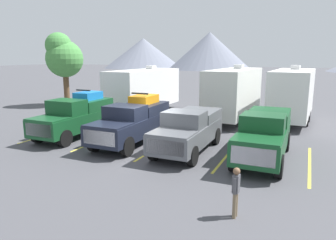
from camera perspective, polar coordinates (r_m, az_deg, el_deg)
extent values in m
plane|color=#47474C|center=(15.79, -2.90, -5.58)|extent=(240.00, 240.00, 0.00)
cube|color=#144723|center=(19.01, -16.65, -0.24)|extent=(2.01, 5.30, 0.94)
cube|color=#144723|center=(17.55, -20.77, 0.22)|extent=(1.92, 1.49, 0.08)
cube|color=#144723|center=(18.50, -17.76, 2.18)|extent=(1.88, 1.38, 0.84)
cube|color=slate|center=(18.09, -18.92, 2.03)|extent=(1.76, 0.24, 0.62)
cube|color=#144723|center=(19.96, -14.12, 2.73)|extent=(1.97, 2.44, 0.63)
cube|color=silver|center=(17.15, -22.32, -1.72)|extent=(1.70, 0.06, 0.66)
cylinder|color=black|center=(17.21, -18.10, -3.16)|extent=(0.28, 0.90, 0.90)
cylinder|color=black|center=(18.47, -22.36, -2.47)|extent=(0.28, 0.90, 0.90)
cylinder|color=black|center=(19.93, -11.20, -0.82)|extent=(0.28, 0.90, 0.90)
cylinder|color=black|center=(21.03, -15.31, -0.37)|extent=(0.28, 0.90, 0.90)
cube|color=blue|center=(19.88, -14.20, 4.27)|extent=(1.10, 1.56, 0.45)
cylinder|color=black|center=(19.19, -14.12, 4.01)|extent=(0.18, 0.44, 0.44)
cylinder|color=black|center=(19.76, -16.19, 4.11)|extent=(0.18, 0.44, 0.44)
cylinder|color=black|center=(20.04, -12.24, 4.40)|extent=(0.18, 0.44, 0.44)
cylinder|color=black|center=(20.58, -14.27, 4.49)|extent=(0.18, 0.44, 0.44)
cube|color=black|center=(19.50, -15.05, 5.20)|extent=(1.00, 0.08, 0.08)
cube|color=black|center=(16.90, -6.74, -1.17)|extent=(2.04, 5.63, 0.94)
cube|color=black|center=(15.12, -10.70, -0.83)|extent=(1.95, 1.58, 0.08)
cube|color=black|center=(16.31, -7.72, 1.34)|extent=(1.91, 1.47, 0.73)
cube|color=slate|center=(15.81, -8.83, 1.12)|extent=(1.78, 0.21, 0.54)
cube|color=black|center=(18.05, -4.34, 2.15)|extent=(1.99, 2.59, 0.57)
cube|color=silver|center=(14.63, -12.32, -3.18)|extent=(1.72, 0.06, 0.66)
cylinder|color=black|center=(14.96, -7.37, -4.74)|extent=(0.28, 0.95, 0.95)
cylinder|color=black|center=(15.98, -13.10, -3.89)|extent=(0.28, 0.95, 0.95)
cylinder|color=black|center=(18.22, -1.11, -1.67)|extent=(0.28, 0.95, 0.95)
cylinder|color=black|center=(19.07, -6.19, -1.14)|extent=(0.28, 0.95, 0.95)
cube|color=orange|center=(17.97, -4.36, 3.76)|extent=(1.12, 1.66, 0.45)
cylinder|color=black|center=(17.26, -3.93, 3.42)|extent=(0.18, 0.44, 0.44)
cylinder|color=black|center=(17.70, -6.54, 3.58)|extent=(0.18, 0.44, 0.44)
cylinder|color=black|center=(18.27, -2.25, 3.89)|extent=(0.18, 0.44, 0.44)
cylinder|color=black|center=(18.68, -4.77, 4.04)|extent=(0.18, 0.44, 0.44)
cube|color=black|center=(17.52, -5.11, 4.78)|extent=(1.01, 0.08, 0.08)
cube|color=#595B60|center=(15.50, 3.57, -2.53)|extent=(2.01, 5.43, 0.89)
cube|color=#595B60|center=(13.62, 0.71, -2.39)|extent=(1.92, 1.52, 0.08)
cube|color=#595B60|center=(14.87, 2.95, 0.12)|extent=(1.88, 1.41, 0.76)
cube|color=slate|center=(14.35, 2.14, -0.14)|extent=(1.76, 0.22, 0.56)
cube|color=#595B60|center=(16.70, 5.36, 0.92)|extent=(1.96, 2.50, 0.51)
cube|color=silver|center=(13.09, -0.57, -4.97)|extent=(1.70, 0.06, 0.62)
cylinder|color=black|center=(13.65, 4.45, -6.45)|extent=(0.28, 0.88, 0.88)
cylinder|color=black|center=(14.34, -2.52, -5.54)|extent=(0.28, 0.88, 0.88)
cylinder|color=black|center=(17.04, 8.63, -2.88)|extent=(0.28, 0.88, 0.88)
cylinder|color=black|center=(17.59, 2.85, -2.30)|extent=(0.28, 0.88, 0.88)
cube|color=#144723|center=(14.83, 16.81, -3.36)|extent=(1.92, 5.74, 0.98)
cube|color=#144723|center=(12.71, 15.73, -3.30)|extent=(1.84, 1.61, 0.08)
cube|color=#144723|center=(14.13, 16.74, -0.49)|extent=(1.80, 1.49, 0.74)
cube|color=slate|center=(13.55, 16.42, -0.82)|extent=(1.68, 0.22, 0.55)
cube|color=#144723|center=(16.16, 17.69, 0.62)|extent=(1.88, 2.64, 0.57)
cube|color=silver|center=(12.11, 15.06, -6.37)|extent=(1.62, 0.06, 0.68)
cylinder|color=black|center=(13.03, 19.42, -7.85)|extent=(0.28, 0.95, 0.94)
cylinder|color=black|center=(13.25, 11.78, -7.08)|extent=(0.28, 0.95, 0.94)
cylinder|color=black|center=(16.76, 20.57, -3.63)|extent=(0.28, 0.95, 0.94)
cylinder|color=black|center=(16.93, 14.63, -3.10)|extent=(0.28, 0.95, 0.94)
cube|color=gold|center=(20.63, -19.74, -2.14)|extent=(0.12, 5.50, 0.01)
cube|color=gold|center=(18.38, -11.58, -3.32)|extent=(0.12, 5.50, 0.01)
cube|color=gold|center=(16.61, -1.40, -4.68)|extent=(0.12, 5.50, 0.01)
cube|color=gold|center=(15.49, 10.75, -6.11)|extent=(0.12, 5.50, 0.01)
cube|color=gold|center=(15.15, 24.16, -7.36)|extent=(0.12, 5.50, 0.01)
cube|color=white|center=(25.83, -4.34, 5.71)|extent=(2.95, 8.04, 2.99)
cube|color=brown|center=(26.50, -6.74, 6.14)|extent=(0.41, 7.60, 0.24)
cube|color=silver|center=(26.73, -3.06, 9.46)|extent=(0.64, 0.73, 0.30)
cube|color=#333333|center=(22.34, -10.33, 0.21)|extent=(0.18, 1.20, 0.12)
cylinder|color=black|center=(24.65, -3.09, 1.59)|extent=(0.26, 0.77, 0.76)
cylinder|color=black|center=(25.89, -7.60, 1.98)|extent=(0.26, 0.77, 0.76)
cylinder|color=black|center=(26.29, -1.03, 2.23)|extent=(0.26, 0.77, 0.76)
cylinder|color=black|center=(27.45, -5.36, 2.58)|extent=(0.26, 0.77, 0.76)
cube|color=silver|center=(23.19, 11.78, 5.05)|extent=(2.78, 7.61, 3.16)
cube|color=brown|center=(23.52, 8.95, 5.62)|extent=(0.39, 7.19, 0.24)
cube|color=silver|center=(24.15, 12.67, 9.38)|extent=(0.64, 0.73, 0.30)
cube|color=#333333|center=(19.38, 8.17, -1.47)|extent=(0.18, 1.20, 0.12)
cylinder|color=black|center=(22.33, 13.72, 0.22)|extent=(0.26, 0.77, 0.76)
cylinder|color=black|center=(22.91, 8.35, 0.71)|extent=(0.26, 0.77, 0.76)
cylinder|color=black|center=(24.05, 14.71, 0.97)|extent=(0.26, 0.77, 0.76)
cylinder|color=black|center=(24.60, 9.69, 1.42)|extent=(0.26, 0.77, 0.76)
cube|color=white|center=(23.62, 21.47, 4.57)|extent=(2.80, 7.03, 3.14)
cube|color=#4C6B99|center=(23.75, 18.53, 5.19)|extent=(0.36, 6.63, 0.24)
cube|color=silver|center=(24.53, 22.02, 8.80)|extent=(0.64, 0.73, 0.30)
cube|color=#333333|center=(19.92, 19.92, -1.69)|extent=(0.18, 1.20, 0.12)
cylinder|color=black|center=(22.98, 23.74, -0.13)|extent=(0.26, 0.77, 0.76)
cylinder|color=black|center=(23.19, 18.19, 0.38)|extent=(0.26, 0.77, 0.76)
cylinder|color=black|center=(24.61, 23.98, 0.58)|extent=(0.26, 0.77, 0.76)
cylinder|color=black|center=(24.81, 18.79, 1.04)|extent=(0.26, 0.77, 0.76)
cylinder|color=#726047|center=(9.66, 11.87, -14.93)|extent=(0.11, 0.11, 0.77)
cylinder|color=#726047|center=(9.80, 12.15, -14.55)|extent=(0.11, 0.11, 0.77)
cube|color=#4C4C51|center=(9.46, 12.18, -11.15)|extent=(0.20, 0.24, 0.55)
sphere|color=brown|center=(9.32, 12.28, -9.00)|extent=(0.21, 0.21, 0.21)
cylinder|color=#4C4C51|center=(9.36, 11.95, -11.57)|extent=(0.09, 0.09, 0.49)
cylinder|color=#4C4C51|center=(9.58, 12.39, -11.04)|extent=(0.09, 0.09, 0.49)
cylinder|color=brown|center=(31.18, -17.84, 5.69)|extent=(0.52, 0.52, 3.49)
sphere|color=#478C42|center=(31.04, -18.14, 10.44)|extent=(3.37, 3.37, 3.37)
sphere|color=#478C42|center=(31.03, -19.13, 12.56)|extent=(2.36, 2.36, 2.36)
cone|color=slate|center=(118.56, -4.45, 11.92)|extent=(28.53, 28.53, 10.72)
cone|color=slate|center=(108.09, 7.49, 12.26)|extent=(27.47, 27.47, 12.13)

